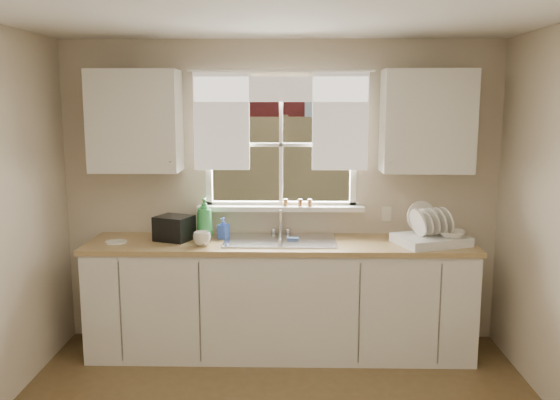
{
  "coord_description": "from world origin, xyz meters",
  "views": [
    {
      "loc": [
        0.09,
        -2.87,
        2.01
      ],
      "look_at": [
        0.0,
        1.65,
        1.25
      ],
      "focal_mm": 38.0,
      "sensor_mm": 36.0,
      "label": 1
    }
  ],
  "objects_px": {
    "cup": "(202,239)",
    "black_appliance": "(174,228)",
    "dish_rack": "(431,235)",
    "soap_bottle_a": "(205,218)"
  },
  "relations": [
    {
      "from": "cup",
      "to": "dish_rack",
      "type": "bearing_deg",
      "value": 16.96
    },
    {
      "from": "dish_rack",
      "to": "cup",
      "type": "distance_m",
      "value": 1.77
    },
    {
      "from": "dish_rack",
      "to": "soap_bottle_a",
      "type": "distance_m",
      "value": 1.79
    },
    {
      "from": "dish_rack",
      "to": "soap_bottle_a",
      "type": "relative_size",
      "value": 1.8
    },
    {
      "from": "soap_bottle_a",
      "to": "black_appliance",
      "type": "bearing_deg",
      "value": -170.86
    },
    {
      "from": "dish_rack",
      "to": "cup",
      "type": "height_order",
      "value": "dish_rack"
    },
    {
      "from": "cup",
      "to": "black_appliance",
      "type": "distance_m",
      "value": 0.31
    },
    {
      "from": "cup",
      "to": "black_appliance",
      "type": "relative_size",
      "value": 0.51
    },
    {
      "from": "soap_bottle_a",
      "to": "cup",
      "type": "height_order",
      "value": "soap_bottle_a"
    },
    {
      "from": "dish_rack",
      "to": "black_appliance",
      "type": "distance_m",
      "value": 2.02
    }
  ]
}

